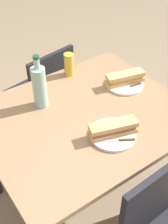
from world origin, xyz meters
name	(u,v)px	position (x,y,z in m)	size (l,w,h in m)	color
ground_plane	(84,196)	(0.00, 0.00, 0.00)	(8.00, 8.00, 0.00)	#8C755B
dining_table	(84,130)	(0.00, 0.00, 0.66)	(1.09, 0.90, 0.78)	#997251
chair_near	(46,92)	(-0.10, -0.65, 0.49)	(0.46, 0.46, 0.85)	black
plate_near	(124,84)	(-0.36, -0.09, 0.79)	(0.24, 0.24, 0.01)	white
baguette_sandwich_near	(125,78)	(-0.36, -0.09, 0.83)	(0.24, 0.13, 0.07)	tan
knife_near	(130,87)	(-0.36, -0.03, 0.80)	(0.18, 0.04, 0.01)	silver
plate_far	(113,134)	(-0.03, 0.21, 0.79)	(0.24, 0.24, 0.01)	white
baguette_sandwich_far	(113,128)	(-0.03, 0.21, 0.83)	(0.25, 0.14, 0.07)	tan
knife_far	(119,140)	(-0.02, 0.27, 0.80)	(0.16, 0.10, 0.01)	silver
water_bottle	(40,86)	(0.15, -0.21, 0.91)	(0.08, 0.08, 0.31)	#99C6B7
beer_glass	(69,64)	(-0.15, -0.38, 0.85)	(0.06, 0.06, 0.15)	gold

